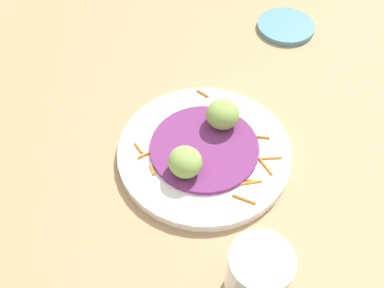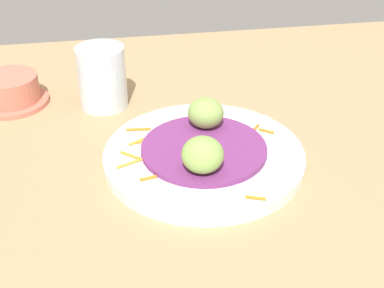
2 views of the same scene
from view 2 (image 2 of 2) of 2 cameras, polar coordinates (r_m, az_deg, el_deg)
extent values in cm
cube|color=tan|center=(70.81, 5.73, -4.35)|extent=(110.00, 110.00, 2.00)
cylinder|color=white|center=(72.60, 1.31, -1.34)|extent=(27.99, 27.99, 1.72)
cylinder|color=#702D6B|center=(71.92, 1.32, -0.52)|extent=(17.49, 17.49, 0.76)
cylinder|color=orange|center=(63.74, 6.98, -5.89)|extent=(1.26, 2.51, 0.40)
cylinder|color=orange|center=(74.11, -5.65, 0.24)|extent=(0.74, 2.38, 0.40)
cylinder|color=orange|center=(77.13, 6.80, 1.56)|extent=(2.69, 2.42, 0.40)
cylinder|color=orange|center=(77.12, -5.91, 1.62)|extent=(0.74, 3.67, 0.40)
cylinder|color=orange|center=(77.08, 8.16, 1.43)|extent=(1.74, 2.09, 0.40)
cylinder|color=orange|center=(71.32, -6.79, -1.25)|extent=(2.43, 2.70, 0.40)
cylinder|color=orange|center=(78.81, 4.91, 2.40)|extent=(1.73, 1.57, 0.40)
cylinder|color=orange|center=(66.74, -4.84, -3.76)|extent=(0.85, 2.26, 0.40)
cylinder|color=orange|center=(69.73, -6.85, -2.12)|extent=(1.79, 3.64, 0.40)
cylinder|color=orange|center=(74.39, -5.80, 0.37)|extent=(2.03, 3.28, 0.40)
ellipsoid|color=#84A851|center=(65.75, 1.17, -1.17)|extent=(6.58, 6.60, 4.67)
ellipsoid|color=#84A851|center=(75.38, 1.51, 3.44)|extent=(7.32, 7.35, 4.42)
cylinder|color=#C66B56|center=(92.83, -19.10, 4.45)|extent=(12.05, 12.05, 0.80)
cylinder|color=#C66B56|center=(91.76, -19.37, 5.83)|extent=(9.47, 9.47, 4.21)
cylinder|color=silver|center=(86.42, -9.84, 7.24)|extent=(7.86, 7.86, 10.22)
camera|label=1|loc=(1.04, -13.70, 41.91)|focal=42.61mm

